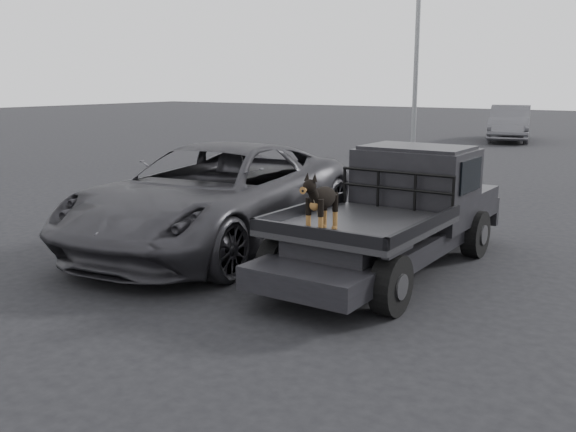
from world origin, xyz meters
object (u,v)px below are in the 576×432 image
Objects in this scene: flatbed_ute at (389,241)px; parked_suv at (215,196)px; dog at (322,203)px; distant_car_a at (510,123)px.

parked_suv is (-3.16, -0.25, 0.41)m from flatbed_ute.
distant_car_a is (-4.20, 24.37, -0.46)m from dog.
dog is (-0.17, -1.69, 0.83)m from flatbed_ute.
flatbed_ute is 3.20m from parked_suv.
flatbed_ute is at bearing -3.36° from parked_suv.
distant_car_a is at bearing 99.79° from dog.
dog is 3.35m from parked_suv.
distant_car_a reaches higher than dog.
dog is at bearing -95.65° from flatbed_ute.
parked_suv reaches higher than flatbed_ute.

